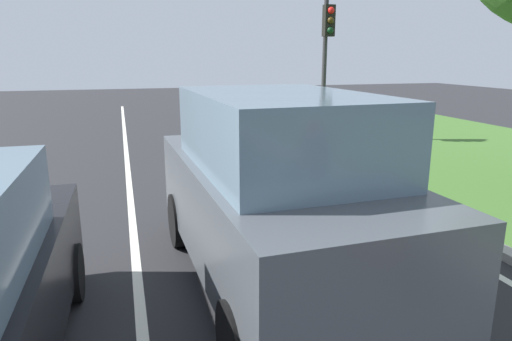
# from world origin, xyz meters

# --- Properties ---
(ground_plane) EXTENTS (60.00, 60.00, 0.00)m
(ground_plane) POSITION_xyz_m (0.00, 14.00, 0.00)
(ground_plane) COLOR #262628
(lane_line_center) EXTENTS (0.12, 32.00, 0.01)m
(lane_line_center) POSITION_xyz_m (-0.70, 14.00, 0.00)
(lane_line_center) COLOR silver
(lane_line_center) RESTS_ON ground
(lane_line_right_edge) EXTENTS (0.12, 32.00, 0.01)m
(lane_line_right_edge) POSITION_xyz_m (3.60, 14.00, 0.00)
(lane_line_right_edge) COLOR silver
(lane_line_right_edge) RESTS_ON ground
(grass_verge_right) EXTENTS (9.00, 48.00, 0.06)m
(grass_verge_right) POSITION_xyz_m (8.50, 14.00, 0.03)
(grass_verge_right) COLOR #3D6628
(grass_verge_right) RESTS_ON ground
(curb_right) EXTENTS (0.24, 48.00, 0.12)m
(curb_right) POSITION_xyz_m (4.10, 14.00, 0.06)
(curb_right) COLOR #9E9B93
(curb_right) RESTS_ON ground
(car_suv_ahead) EXTENTS (2.09, 4.56, 2.28)m
(car_suv_ahead) POSITION_xyz_m (0.86, 8.90, 1.17)
(car_suv_ahead) COLOR #474C51
(car_suv_ahead) RESTS_ON ground
(traffic_light_near_right) EXTENTS (0.32, 0.50, 4.36)m
(traffic_light_near_right) POSITION_xyz_m (5.33, 17.33, 2.95)
(traffic_light_near_right) COLOR #2D2D2D
(traffic_light_near_right) RESTS_ON ground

